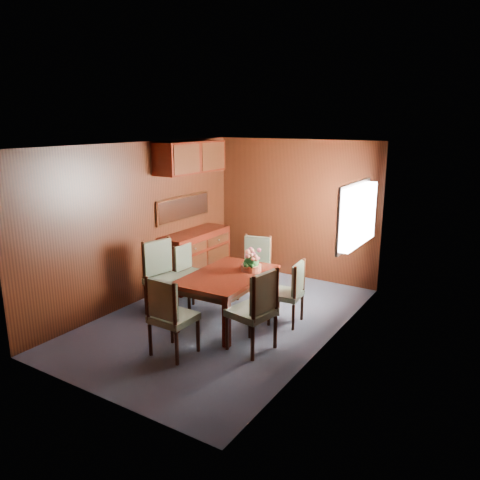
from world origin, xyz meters
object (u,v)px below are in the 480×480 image
Objects in this scene: sideboard at (195,257)px; chair_right_near at (257,306)px; flower_centerpiece at (251,261)px; chair_head at (169,313)px; dining_table at (227,281)px; chair_left_near at (163,273)px.

chair_right_near reaches higher than sideboard.
sideboard is at bearing 154.75° from flower_centerpiece.
chair_head is 1.54m from flower_centerpiece.
dining_table is 1.38× the size of chair_left_near.
chair_left_near is 1.09× the size of chair_head.
sideboard reaches higher than dining_table.
chair_left_near is at bearing -154.44° from flower_centerpiece.
dining_table is at bearing -37.62° from sideboard.
chair_left_near is at bearing -72.78° from sideboard.
chair_head is at bearing 55.25° from chair_left_near.
dining_table is 0.95m from chair_right_near.
flower_centerpiece is (-0.58, 0.85, 0.25)m from chair_right_near.
dining_table is 0.44m from flower_centerpiece.
flower_centerpiece is (0.20, 0.30, 0.24)m from dining_table.
flower_centerpiece is at bearing 82.90° from chair_head.
sideboard is at bearing 63.32° from chair_right_near.
sideboard is 1.73m from flower_centerpiece.
sideboard is at bearing -151.47° from chair_left_near.
dining_table is at bearing 64.98° from chair_right_near.
chair_right_near is 3.41× the size of flower_centerpiece.
sideboard is 4.63× the size of flower_centerpiece.
chair_right_near reaches higher than flower_centerpiece.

